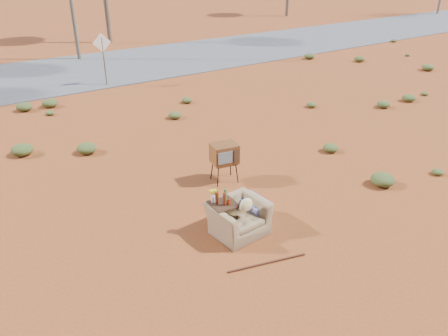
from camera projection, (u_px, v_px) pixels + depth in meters
ground at (240, 231)px, 9.13m from camera, size 140.00×140.00×0.00m
highway at (53, 75)px, 20.28m from camera, size 140.00×7.00×0.04m
armchair at (241, 212)px, 8.96m from camera, size 1.32×0.91×0.95m
tv_unit at (224, 154)px, 10.77m from camera, size 0.70×0.61×1.01m
side_table at (221, 202)px, 8.74m from camera, size 0.54×0.54×1.02m
rusty_bar at (267, 263)px, 8.18m from camera, size 1.55×0.42×0.04m
road_sign at (103, 50)px, 18.12m from camera, size 0.78×0.06×2.19m
scrub_patch at (122, 159)px, 11.94m from camera, size 17.49×8.07×0.33m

